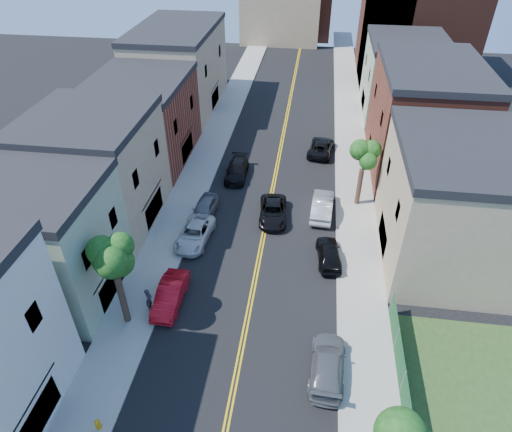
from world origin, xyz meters
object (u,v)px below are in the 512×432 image
at_px(white_pickup, 195,234).
at_px(black_car_left, 237,170).
at_px(fire_hydrant, 98,424).
at_px(grey_car_right, 328,364).
at_px(red_sedan, 170,295).
at_px(dark_car_right_far, 321,147).
at_px(black_car_right, 329,253).
at_px(pedestrian_left, 149,299).
at_px(grey_car_left, 204,209).
at_px(silver_car_right, 322,206).
at_px(black_suv_lane, 273,211).

distance_m(white_pickup, black_car_left, 10.56).
distance_m(white_pickup, fire_hydrant, 16.30).
xyz_separation_m(white_pickup, grey_car_right, (10.84, -11.02, 0.03)).
height_order(red_sedan, white_pickup, red_sedan).
bearing_deg(red_sedan, fire_hydrant, -97.01).
bearing_deg(dark_car_right_far, grey_car_right, 99.74).
bearing_deg(grey_car_right, black_car_right, -86.97).
xyz_separation_m(black_car_left, pedestrian_left, (-2.90, -18.17, 0.33)).
xyz_separation_m(grey_car_left, silver_car_right, (10.25, 1.76, 0.09)).
bearing_deg(black_car_right, black_car_left, -57.71).
height_order(grey_car_right, dark_car_right_far, grey_car_right).
bearing_deg(black_car_left, black_suv_lane, -57.64).
bearing_deg(silver_car_right, black_car_right, 98.88).
bearing_deg(silver_car_right, black_car_left, -28.21).
bearing_deg(fire_hydrant, red_sedan, 82.71).
distance_m(white_pickup, grey_car_left, 3.46).
bearing_deg(dark_car_right_far, silver_car_right, 99.46).
bearing_deg(black_car_right, fire_hydrant, 45.16).
xyz_separation_m(red_sedan, black_suv_lane, (6.00, 10.82, -0.07)).
relative_size(grey_car_left, black_car_right, 1.03).
distance_m(grey_car_left, black_car_right, 11.75).
bearing_deg(red_sedan, white_pickup, 90.28).
bearing_deg(fire_hydrant, black_car_left, 83.80).
xyz_separation_m(red_sedan, white_pickup, (0.00, 6.87, -0.06)).
height_order(silver_car_right, fire_hydrant, silver_car_right).
height_order(black_car_right, fire_hydrant, black_car_right).
relative_size(black_car_left, dark_car_right_far, 0.96).
bearing_deg(pedestrian_left, red_sedan, -71.31).
relative_size(white_pickup, fire_hydrant, 6.51).
xyz_separation_m(dark_car_right_far, black_suv_lane, (-3.93, -12.58, -0.02)).
relative_size(black_car_right, black_suv_lane, 0.85).
bearing_deg(black_car_left, black_car_right, -52.47).
bearing_deg(white_pickup, grey_car_left, 94.47).
distance_m(white_pickup, pedestrian_left, 7.84).
bearing_deg(grey_car_left, dark_car_right_far, 56.30).
bearing_deg(pedestrian_left, black_car_right, -78.21).
xyz_separation_m(black_car_left, fire_hydrant, (-2.90, -26.68, -0.17)).
height_order(grey_car_left, black_car_left, grey_car_left).
bearing_deg(silver_car_right, black_suv_lane, 19.72).
bearing_deg(white_pickup, black_car_right, -0.77).
relative_size(silver_car_right, black_suv_lane, 1.02).
xyz_separation_m(grey_car_left, black_suv_lane, (6.00, 0.49, -0.05)).
bearing_deg(grey_car_right, black_car_left, -63.70).
height_order(white_pickup, grey_car_right, grey_car_right).
height_order(white_pickup, grey_car_left, grey_car_left).
xyz_separation_m(red_sedan, silver_car_right, (10.25, 12.09, 0.08)).
height_order(white_pickup, dark_car_right_far, dark_car_right_far).
height_order(grey_car_right, silver_car_right, silver_car_right).
distance_m(grey_car_right, dark_car_right_far, 27.57).
distance_m(red_sedan, grey_car_left, 10.33).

